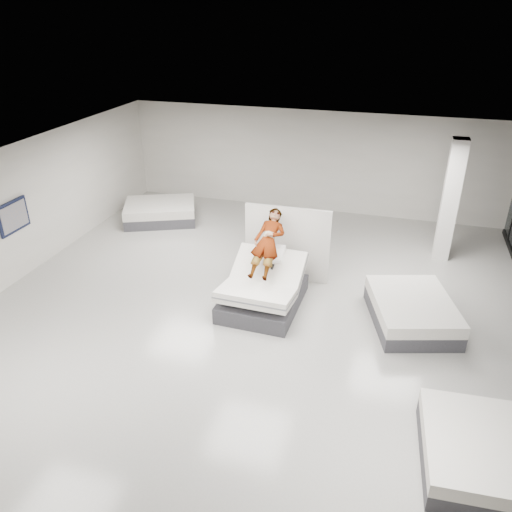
# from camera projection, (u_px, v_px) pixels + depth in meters

# --- Properties ---
(room) EXTENTS (14.00, 14.04, 3.20)m
(room) POSITION_uv_depth(u_px,v_px,m) (247.00, 258.00, 9.82)
(room) COLOR #A7A59E
(room) RESTS_ON ground
(hero_bed) EXTENTS (1.67, 2.16, 1.21)m
(hero_bed) POSITION_uv_depth(u_px,v_px,m) (263.00, 291.00, 11.07)
(hero_bed) COLOR #3D3D42
(hero_bed) RESTS_ON floor
(person) EXTENTS (0.68, 1.42, 1.61)m
(person) POSITION_uv_depth(u_px,v_px,m) (268.00, 250.00, 10.94)
(person) COLOR slate
(person) RESTS_ON hero_bed
(remote) EXTENTS (0.05, 0.14, 0.08)m
(remote) POSITION_uv_depth(u_px,v_px,m) (273.00, 267.00, 10.68)
(remote) COLOR black
(remote) RESTS_ON person
(divider_panel) EXTENTS (2.06, 0.12, 1.87)m
(divider_panel) POSITION_uv_depth(u_px,v_px,m) (287.00, 244.00, 11.96)
(divider_panel) COLOR silver
(divider_panel) RESTS_ON floor
(flat_bed_right_far) EXTENTS (2.11, 2.46, 0.58)m
(flat_bed_right_far) POSITION_uv_depth(u_px,v_px,m) (412.00, 311.00, 10.52)
(flat_bed_right_far) COLOR #3D3D42
(flat_bed_right_far) RESTS_ON floor
(flat_bed_right_near) EXTENTS (1.53, 1.97, 0.52)m
(flat_bed_right_near) POSITION_uv_depth(u_px,v_px,m) (473.00, 452.00, 7.25)
(flat_bed_right_near) COLOR #3D3D42
(flat_bed_right_near) RESTS_ON floor
(flat_bed_left_far) EXTENTS (2.57, 2.29, 0.58)m
(flat_bed_left_far) POSITION_uv_depth(u_px,v_px,m) (160.00, 212.00, 15.52)
(flat_bed_left_far) COLOR #3D3D42
(flat_bed_left_far) RESTS_ON floor
(column) EXTENTS (0.40, 0.40, 3.20)m
(column) POSITION_uv_depth(u_px,v_px,m) (450.00, 201.00, 12.67)
(column) COLOR silver
(column) RESTS_ON floor
(wall_poster) EXTENTS (0.06, 0.95, 0.75)m
(wall_poster) POSITION_uv_depth(u_px,v_px,m) (13.00, 217.00, 11.75)
(wall_poster) COLOR black
(wall_poster) RESTS_ON wall_left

